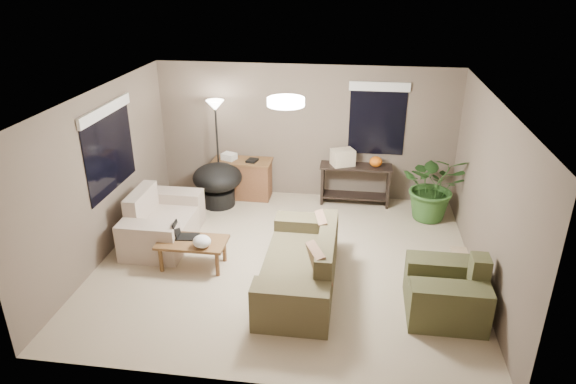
# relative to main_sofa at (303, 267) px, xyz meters

# --- Properties ---
(room_shell) EXTENTS (5.50, 5.50, 5.50)m
(room_shell) POSITION_rel_main_sofa_xyz_m (-0.32, 0.62, 0.96)
(room_shell) COLOR tan
(room_shell) RESTS_ON ground
(main_sofa) EXTENTS (0.95, 2.20, 0.85)m
(main_sofa) POSITION_rel_main_sofa_xyz_m (0.00, 0.00, 0.00)
(main_sofa) COLOR brown
(main_sofa) RESTS_ON ground
(throw_pillows) EXTENTS (0.39, 1.40, 0.47)m
(throw_pillows) POSITION_rel_main_sofa_xyz_m (0.26, -0.00, 0.36)
(throw_pillows) COLOR #8C7251
(throw_pillows) RESTS_ON main_sofa
(loveseat) EXTENTS (0.90, 1.60, 0.85)m
(loveseat) POSITION_rel_main_sofa_xyz_m (-2.39, 0.98, 0.00)
(loveseat) COLOR beige
(loveseat) RESTS_ON ground
(armchair) EXTENTS (0.95, 1.00, 0.85)m
(armchair) POSITION_rel_main_sofa_xyz_m (1.87, -0.34, 0.00)
(armchair) COLOR #494A2C
(armchair) RESTS_ON ground
(coffee_table) EXTENTS (1.00, 0.55, 0.42)m
(coffee_table) POSITION_rel_main_sofa_xyz_m (-1.65, 0.29, 0.06)
(coffee_table) COLOR brown
(coffee_table) RESTS_ON ground
(laptop) EXTENTS (0.38, 0.26, 0.24)m
(laptop) POSITION_rel_main_sofa_xyz_m (-1.82, 0.39, 0.19)
(laptop) COLOR black
(laptop) RESTS_ON coffee_table
(plastic_bag) EXTENTS (0.28, 0.26, 0.18)m
(plastic_bag) POSITION_rel_main_sofa_xyz_m (-1.45, 0.14, 0.22)
(plastic_bag) COLOR white
(plastic_bag) RESTS_ON coffee_table
(desk) EXTENTS (1.10, 0.50, 0.75)m
(desk) POSITION_rel_main_sofa_xyz_m (-1.46, 2.83, 0.08)
(desk) COLOR brown
(desk) RESTS_ON ground
(desk_papers) EXTENTS (0.71, 0.31, 0.12)m
(desk_papers) POSITION_rel_main_sofa_xyz_m (-1.62, 2.82, 0.51)
(desk_papers) COLOR silver
(desk_papers) RESTS_ON desk
(console_table) EXTENTS (1.30, 0.40, 0.75)m
(console_table) POSITION_rel_main_sofa_xyz_m (0.66, 2.83, 0.14)
(console_table) COLOR black
(console_table) RESTS_ON ground
(pumpkin) EXTENTS (0.25, 0.25, 0.19)m
(pumpkin) POSITION_rel_main_sofa_xyz_m (1.01, 2.83, 0.55)
(pumpkin) COLOR orange
(pumpkin) RESTS_ON console_table
(cardboard_box) EXTENTS (0.48, 0.43, 0.29)m
(cardboard_box) POSITION_rel_main_sofa_xyz_m (0.41, 2.83, 0.60)
(cardboard_box) COLOR beige
(cardboard_box) RESTS_ON console_table
(papasan_chair) EXTENTS (1.07, 1.07, 0.80)m
(papasan_chair) POSITION_rel_main_sofa_xyz_m (-1.84, 2.40, 0.17)
(papasan_chair) COLOR black
(papasan_chair) RESTS_ON ground
(floor_lamp) EXTENTS (0.32, 0.32, 1.91)m
(floor_lamp) POSITION_rel_main_sofa_xyz_m (-1.88, 2.66, 1.30)
(floor_lamp) COLOR black
(floor_lamp) RESTS_ON ground
(ceiling_fixture) EXTENTS (0.50, 0.50, 0.10)m
(ceiling_fixture) POSITION_rel_main_sofa_xyz_m (-0.32, 0.62, 2.15)
(ceiling_fixture) COLOR white
(ceiling_fixture) RESTS_ON room_shell
(houseplant) EXTENTS (1.11, 1.23, 0.96)m
(houseplant) POSITION_rel_main_sofa_xyz_m (2.00, 2.39, 0.19)
(houseplant) COLOR #2D5923
(houseplant) RESTS_ON ground
(cat_scratching_post) EXTENTS (0.32, 0.32, 0.50)m
(cat_scratching_post) POSITION_rel_main_sofa_xyz_m (2.12, 0.41, -0.08)
(cat_scratching_post) COLOR tan
(cat_scratching_post) RESTS_ON ground
(window_left) EXTENTS (0.05, 1.56, 1.33)m
(window_left) POSITION_rel_main_sofa_xyz_m (-3.04, 0.92, 1.49)
(window_left) COLOR black
(window_left) RESTS_ON room_shell
(window_back) EXTENTS (1.06, 0.05, 1.33)m
(window_back) POSITION_rel_main_sofa_xyz_m (0.98, 3.09, 1.49)
(window_back) COLOR black
(window_back) RESTS_ON room_shell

